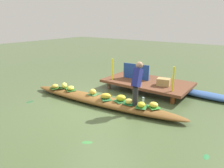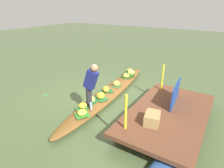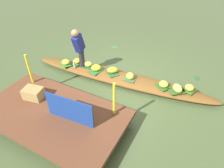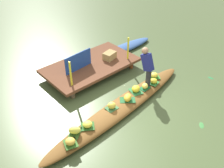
% 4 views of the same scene
% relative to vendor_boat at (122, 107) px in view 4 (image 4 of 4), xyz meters
% --- Properties ---
extents(canal_water, '(40.00, 40.00, 0.00)m').
position_rel_vendor_boat_xyz_m(canal_water, '(0.00, 0.00, -0.12)').
color(canal_water, '#465833').
rests_on(canal_water, ground).
extents(dock_platform, '(3.20, 1.80, 0.36)m').
position_rel_vendor_boat_xyz_m(dock_platform, '(0.57, 2.14, 0.19)').
color(dock_platform, brown).
rests_on(dock_platform, ground).
extents(vendor_boat, '(5.58, 1.15, 0.23)m').
position_rel_vendor_boat_xyz_m(vendor_boat, '(0.00, 0.00, 0.00)').
color(vendor_boat, brown).
rests_on(vendor_boat, ground).
extents(moored_boat, '(2.80, 0.61, 0.19)m').
position_rel_vendor_boat_xyz_m(moored_boat, '(2.66, 2.58, -0.02)').
color(moored_boat, '#315390').
rests_on(moored_boat, ground).
extents(leaf_mat_0, '(0.38, 0.41, 0.01)m').
position_rel_vendor_boat_xyz_m(leaf_mat_0, '(-1.91, -0.23, 0.12)').
color(leaf_mat_0, '#336322').
rests_on(leaf_mat_0, vendor_boat).
extents(banana_bunch_0, '(0.30, 0.30, 0.15)m').
position_rel_vendor_boat_xyz_m(banana_bunch_0, '(-1.91, -0.23, 0.19)').
color(banana_bunch_0, gold).
rests_on(banana_bunch_0, vendor_boat).
extents(leaf_mat_1, '(0.32, 0.28, 0.01)m').
position_rel_vendor_boat_xyz_m(leaf_mat_1, '(-0.35, 0.05, 0.12)').
color(leaf_mat_1, '#3A6E3D').
rests_on(leaf_mat_1, vendor_boat).
extents(banana_bunch_1, '(0.31, 0.30, 0.19)m').
position_rel_vendor_boat_xyz_m(banana_bunch_1, '(-0.35, 0.05, 0.22)').
color(banana_bunch_1, yellow).
rests_on(banana_bunch_1, vendor_boat).
extents(leaf_mat_2, '(0.45, 0.44, 0.01)m').
position_rel_vendor_boat_xyz_m(leaf_mat_2, '(-1.27, -0.06, 0.12)').
color(leaf_mat_2, '#285B21').
rests_on(leaf_mat_2, vendor_boat).
extents(banana_bunch_2, '(0.33, 0.33, 0.15)m').
position_rel_vendor_boat_xyz_m(banana_bunch_2, '(-1.27, -0.06, 0.19)').
color(banana_bunch_2, yellow).
rests_on(banana_bunch_2, vendor_boat).
extents(leaf_mat_3, '(0.48, 0.46, 0.01)m').
position_rel_vendor_boat_xyz_m(leaf_mat_3, '(-1.64, -0.03, 0.12)').
color(leaf_mat_3, '#2E531F').
rests_on(leaf_mat_3, vendor_boat).
extents(banana_bunch_3, '(0.35, 0.35, 0.19)m').
position_rel_vendor_boat_xyz_m(banana_bunch_3, '(-1.64, -0.03, 0.22)').
color(banana_bunch_3, '#E5E350').
rests_on(banana_bunch_3, vendor_boat).
extents(leaf_mat_4, '(0.38, 0.37, 0.01)m').
position_rel_vendor_boat_xyz_m(leaf_mat_4, '(1.43, 0.05, 0.12)').
color(leaf_mat_4, '#2F7532').
rests_on(leaf_mat_4, vendor_boat).
extents(banana_bunch_4, '(0.23, 0.23, 0.16)m').
position_rel_vendor_boat_xyz_m(banana_bunch_4, '(1.43, 0.05, 0.20)').
color(banana_bunch_4, yellow).
rests_on(banana_bunch_4, vendor_boat).
extents(leaf_mat_5, '(0.47, 0.45, 0.01)m').
position_rel_vendor_boat_xyz_m(leaf_mat_5, '(1.71, 0.26, 0.12)').
color(leaf_mat_5, '#34832E').
rests_on(leaf_mat_5, vendor_boat).
extents(banana_bunch_5, '(0.30, 0.28, 0.15)m').
position_rel_vendor_boat_xyz_m(banana_bunch_5, '(1.71, 0.26, 0.19)').
color(banana_bunch_5, yellow).
rests_on(banana_bunch_5, vendor_boat).
extents(leaf_mat_6, '(0.42, 0.48, 0.01)m').
position_rel_vendor_boat_xyz_m(leaf_mat_6, '(0.70, 0.13, 0.12)').
color(leaf_mat_6, '#2B7039').
rests_on(leaf_mat_6, vendor_boat).
extents(banana_bunch_6, '(0.37, 0.36, 0.18)m').
position_rel_vendor_boat_xyz_m(banana_bunch_6, '(0.70, 0.13, 0.21)').
color(banana_bunch_6, yellow).
rests_on(banana_bunch_6, vendor_boat).
extents(leaf_mat_7, '(0.51, 0.50, 0.01)m').
position_rel_vendor_boat_xyz_m(leaf_mat_7, '(0.22, 0.00, 0.12)').
color(leaf_mat_7, '#205B2D').
rests_on(leaf_mat_7, vendor_boat).
extents(banana_bunch_7, '(0.38, 0.35, 0.18)m').
position_rel_vendor_boat_xyz_m(banana_bunch_7, '(0.22, 0.00, 0.21)').
color(banana_bunch_7, gold).
rests_on(banana_bunch_7, vendor_boat).
extents(leaf_mat_8, '(0.34, 0.26, 0.01)m').
position_rel_vendor_boat_xyz_m(leaf_mat_8, '(1.02, 0.05, 0.12)').
color(leaf_mat_8, '#196034').
rests_on(leaf_mat_8, vendor_boat).
extents(banana_bunch_8, '(0.29, 0.28, 0.16)m').
position_rel_vendor_boat_xyz_m(banana_bunch_8, '(1.02, 0.05, 0.20)').
color(banana_bunch_8, '#EDD250').
rests_on(banana_bunch_8, vendor_boat).
extents(vendor_person, '(0.22, 0.45, 1.23)m').
position_rel_vendor_boat_xyz_m(vendor_person, '(1.20, 0.18, 0.82)').
color(vendor_person, '#28282D').
rests_on(vendor_person, vendor_boat).
extents(water_bottle, '(0.06, 0.06, 0.21)m').
position_rel_vendor_boat_xyz_m(water_bottle, '(1.37, 0.29, 0.22)').
color(water_bottle, '#A8CDDC').
rests_on(water_bottle, vendor_boat).
extents(market_banner, '(1.07, 0.12, 0.59)m').
position_rel_vendor_boat_xyz_m(market_banner, '(0.07, 2.14, 0.54)').
color(market_banner, navy).
rests_on(market_banner, dock_platform).
extents(railing_post_west, '(0.06, 0.06, 0.81)m').
position_rel_vendor_boat_xyz_m(railing_post_west, '(-0.63, 1.54, 0.65)').
color(railing_post_west, yellow).
rests_on(railing_post_west, dock_platform).
extents(railing_post_east, '(0.06, 0.06, 0.81)m').
position_rel_vendor_boat_xyz_m(railing_post_east, '(1.77, 1.54, 0.65)').
color(railing_post_east, yellow).
rests_on(railing_post_east, dock_platform).
extents(produce_crate, '(0.50, 0.40, 0.26)m').
position_rel_vendor_boat_xyz_m(produce_crate, '(1.28, 1.97, 0.37)').
color(produce_crate, '#9F844E').
rests_on(produce_crate, dock_platform).
extents(drifting_plant_0, '(0.12, 0.21, 0.01)m').
position_rel_vendor_boat_xyz_m(drifting_plant_0, '(3.39, -0.89, -0.11)').
color(drifting_plant_0, '#28703B').
rests_on(drifting_plant_0, ground).
extents(drifting_plant_1, '(0.27, 0.24, 0.01)m').
position_rel_vendor_boat_xyz_m(drifting_plant_1, '(1.14, -1.89, -0.11)').
color(drifting_plant_1, '#3A7F3C').
rests_on(drifting_plant_1, ground).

